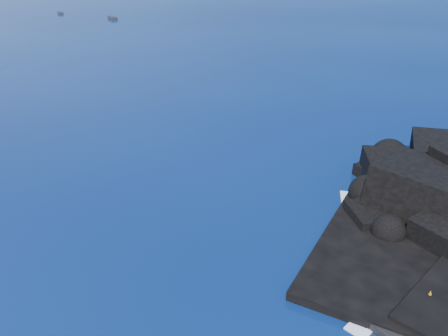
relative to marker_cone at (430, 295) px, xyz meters
The scene contains 4 objects.
surf_foam 3.69m from the marker_cone, 65.23° to the left, with size 10.00×8.00×0.06m, color white, non-canonical shape.
marker_cone is the anchor object (origin of this frame).
distant_boat_a 129.27m from the marker_cone, 76.12° to the left, with size 1.23×3.96×0.53m, color #25252A.
distant_boat_b 110.46m from the marker_cone, 70.59° to the left, with size 1.43×4.61×0.61m, color #242328.
Camera 1 is at (-12.05, -3.86, 13.06)m, focal length 35.00 mm.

